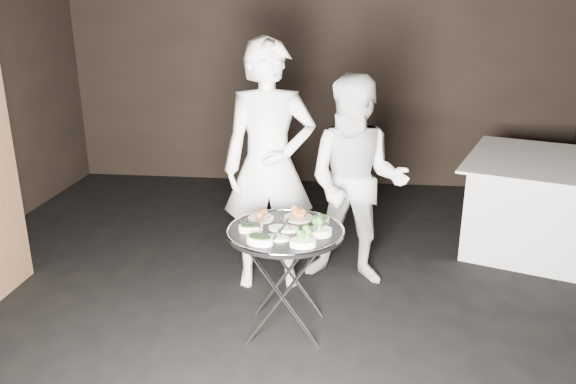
# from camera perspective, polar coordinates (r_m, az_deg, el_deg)

# --- Properties ---
(floor) EXTENTS (6.00, 7.00, 0.05)m
(floor) POSITION_cam_1_polar(r_m,az_deg,el_deg) (3.91, -0.46, -14.81)
(floor) COLOR black
(floor) RESTS_ON ground
(wall_back) EXTENTS (6.00, 0.05, 3.00)m
(wall_back) POSITION_cam_1_polar(r_m,az_deg,el_deg) (6.80, 3.17, 13.29)
(wall_back) COLOR black
(wall_back) RESTS_ON floor
(tray_stand) EXTENTS (0.49, 0.42, 0.72)m
(tray_stand) POSITION_cam_1_polar(r_m,az_deg,el_deg) (3.77, -0.26, -8.61)
(tray_stand) COLOR silver
(tray_stand) RESTS_ON floor
(serving_tray) EXTENTS (0.77, 0.77, 0.04)m
(serving_tray) POSITION_cam_1_polar(r_m,az_deg,el_deg) (3.63, -0.27, -4.03)
(serving_tray) COLOR black
(serving_tray) RESTS_ON tray_stand
(potato_plate_a) EXTENTS (0.18, 0.18, 0.06)m
(potato_plate_a) POSITION_cam_1_polar(r_m,az_deg,el_deg) (3.79, -2.77, -2.42)
(potato_plate_a) COLOR beige
(potato_plate_a) RESTS_ON serving_tray
(potato_plate_b) EXTENTS (0.19, 0.19, 0.07)m
(potato_plate_b) POSITION_cam_1_polar(r_m,az_deg,el_deg) (3.80, 1.05, -2.33)
(potato_plate_b) COLOR beige
(potato_plate_b) RESTS_ON serving_tray
(greens_bowl) EXTENTS (0.11, 0.11, 0.06)m
(greens_bowl) POSITION_cam_1_polar(r_m,az_deg,el_deg) (3.73, 3.38, -2.76)
(greens_bowl) COLOR white
(greens_bowl) RESTS_ON serving_tray
(asparagus_plate_a) EXTENTS (0.21, 0.13, 0.04)m
(asparagus_plate_a) POSITION_cam_1_polar(r_m,az_deg,el_deg) (3.62, -0.46, -3.63)
(asparagus_plate_a) COLOR white
(asparagus_plate_a) RESTS_ON serving_tray
(asparagus_plate_b) EXTENTS (0.18, 0.11, 0.03)m
(asparagus_plate_b) POSITION_cam_1_polar(r_m,az_deg,el_deg) (3.48, -1.25, -4.59)
(asparagus_plate_b) COLOR white
(asparagus_plate_b) RESTS_ON serving_tray
(spinach_bowl_a) EXTENTS (0.17, 0.13, 0.06)m
(spinach_bowl_a) POSITION_cam_1_polar(r_m,az_deg,el_deg) (3.60, -3.79, -3.57)
(spinach_bowl_a) COLOR white
(spinach_bowl_a) RESTS_ON serving_tray
(spinach_bowl_b) EXTENTS (0.20, 0.16, 0.07)m
(spinach_bowl_b) POSITION_cam_1_polar(r_m,az_deg,el_deg) (3.42, -2.89, -4.77)
(spinach_bowl_b) COLOR white
(spinach_bowl_b) RESTS_ON serving_tray
(broccoli_bowl_a) EXTENTS (0.20, 0.17, 0.07)m
(broccoli_bowl_a) POSITION_cam_1_polar(r_m,az_deg,el_deg) (3.54, 3.15, -3.92)
(broccoli_bowl_a) COLOR white
(broccoli_bowl_a) RESTS_ON serving_tray
(broccoli_bowl_b) EXTENTS (0.17, 0.13, 0.07)m
(broccoli_bowl_b) POSITION_cam_1_polar(r_m,az_deg,el_deg) (3.39, 1.52, -5.04)
(broccoli_bowl_b) COLOR white
(broccoli_bowl_b) RESTS_ON serving_tray
(serving_utensils) EXTENTS (0.57, 0.43, 0.01)m
(serving_utensils) POSITION_cam_1_polar(r_m,az_deg,el_deg) (3.67, 0.12, -2.81)
(serving_utensils) COLOR silver
(serving_utensils) RESTS_ON serving_tray
(waiter_left) EXTENTS (0.77, 0.57, 1.91)m
(waiter_left) POSITION_cam_1_polar(r_m,az_deg,el_deg) (4.24, -1.91, 2.56)
(waiter_left) COLOR white
(waiter_left) RESTS_ON floor
(waiter_right) EXTENTS (0.88, 0.73, 1.65)m
(waiter_right) POSITION_cam_1_polar(r_m,az_deg,el_deg) (4.34, 6.96, 0.95)
(waiter_right) COLOR white
(waiter_right) RESTS_ON floor
(dining_table) EXTENTS (1.45, 1.45, 0.83)m
(dining_table) POSITION_cam_1_polar(r_m,az_deg,el_deg) (5.55, 25.05, -1.19)
(dining_table) COLOR white
(dining_table) RESTS_ON floor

